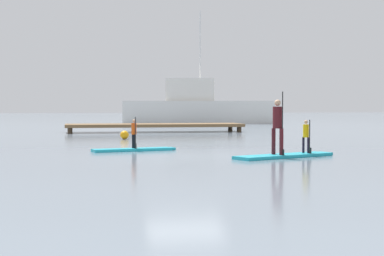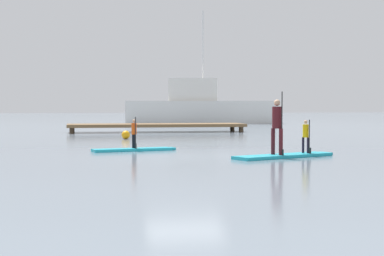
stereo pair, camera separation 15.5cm
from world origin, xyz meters
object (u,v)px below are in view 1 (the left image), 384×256
at_px(paddler_child_solo, 134,132).
at_px(paddler_adult, 278,123).
at_px(fishing_boat_white_large, 197,108).
at_px(paddleboard_far, 285,156).
at_px(paddler_child_front, 306,135).
at_px(paddleboard_near, 134,150).
at_px(mooring_buoy_near, 124,135).

relative_size(paddler_child_solo, paddler_adult, 0.58).
bearing_deg(fishing_boat_white_large, paddleboard_far, -97.25).
height_order(paddler_child_solo, paddleboard_far, paddler_child_solo).
height_order(paddler_adult, paddler_child_front, paddler_adult).
height_order(paddleboard_far, paddler_adult, paddler_adult).
bearing_deg(paddleboard_near, fishing_boat_white_large, 74.89).
relative_size(paddler_child_front, mooring_buoy_near, 2.57).
bearing_deg(paddler_child_front, paddleboard_far, -156.94).
distance_m(paddler_adult, mooring_buoy_near, 12.17).
relative_size(paddleboard_near, paddler_child_solo, 2.74).
distance_m(paddler_adult, paddler_child_front, 1.27).
distance_m(paddler_child_solo, paddler_child_front, 6.05).
bearing_deg(mooring_buoy_near, paddler_adult, -72.30).
bearing_deg(paddler_child_solo, paddler_child_front, -32.30).
xyz_separation_m(paddleboard_near, mooring_buoy_near, (0.32, 7.83, 0.16)).
bearing_deg(mooring_buoy_near, paddleboard_far, -70.73).
height_order(paddler_child_solo, mooring_buoy_near, paddler_child_solo).
height_order(paddler_child_solo, paddler_child_front, paddler_child_solo).
bearing_deg(paddleboard_near, paddler_child_solo, -91.94).
height_order(paddler_child_front, mooring_buoy_near, paddler_child_front).
bearing_deg(paddler_child_solo, fishing_boat_white_large, 74.90).
xyz_separation_m(paddleboard_near, fishing_boat_white_large, (9.02, 33.41, 1.37)).
xyz_separation_m(paddler_adult, mooring_buoy_near, (-3.69, 11.56, -0.86)).
xyz_separation_m(paddler_child_solo, paddleboard_far, (4.31, -3.58, -0.62)).
height_order(paddleboard_far, paddler_child_front, paddler_child_front).
bearing_deg(paddler_child_front, mooring_buoy_near, 113.42).
height_order(paddleboard_near, paddler_adult, paddler_adult).
bearing_deg(paddler_child_solo, paddleboard_far, -39.70).
bearing_deg(paddleboard_far, paddler_child_front, 23.06).
distance_m(paddleboard_far, paddler_child_front, 1.08).
relative_size(paddler_child_solo, paddler_child_front, 1.05).
bearing_deg(mooring_buoy_near, fishing_boat_white_large, 71.21).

